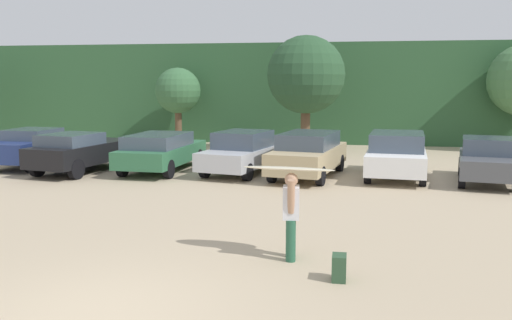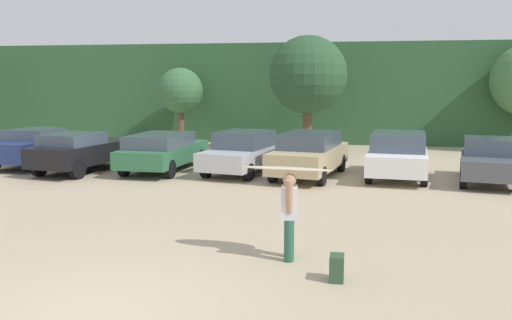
# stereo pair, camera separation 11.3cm
# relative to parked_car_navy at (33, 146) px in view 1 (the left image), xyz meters

# --- Properties ---
(ground_plane) EXTENTS (120.00, 120.00, 0.00)m
(ground_plane) POSITION_rel_parked_car_navy_xyz_m (8.88, -12.83, -0.80)
(ground_plane) COLOR tan
(hillside_ridge) EXTENTS (108.00, 12.00, 5.41)m
(hillside_ridge) POSITION_rel_parked_car_navy_xyz_m (8.88, 15.82, 1.90)
(hillside_ridge) COLOR #2D5633
(hillside_ridge) RESTS_ON ground_plane
(tree_center_right) EXTENTS (2.39, 2.39, 4.08)m
(tree_center_right) POSITION_rel_parked_car_navy_xyz_m (3.39, 8.26, 2.04)
(tree_center_right) COLOR brown
(tree_center_right) RESTS_ON ground_plane
(tree_far_right) EXTENTS (3.68, 3.68, 5.51)m
(tree_far_right) POSITION_rel_parked_car_navy_xyz_m (10.27, 6.46, 2.85)
(tree_far_right) COLOR brown
(tree_far_right) RESTS_ON ground_plane
(parked_car_navy) EXTENTS (2.01, 4.29, 1.50)m
(parked_car_navy) POSITION_rel_parked_car_navy_xyz_m (0.00, 0.00, 0.00)
(parked_car_navy) COLOR navy
(parked_car_navy) RESTS_ON ground_plane
(parked_car_black) EXTENTS (2.53, 4.68, 1.49)m
(parked_car_black) POSITION_rel_parked_car_navy_xyz_m (2.53, -0.99, -0.01)
(parked_car_black) COLOR black
(parked_car_black) RESTS_ON ground_plane
(parked_car_forest_green) EXTENTS (2.19, 4.82, 1.43)m
(parked_car_forest_green) POSITION_rel_parked_car_navy_xyz_m (5.43, -0.26, -0.02)
(parked_car_forest_green) COLOR #2D6642
(parked_car_forest_green) RESTS_ON ground_plane
(parked_car_silver) EXTENTS (2.69, 4.61, 1.54)m
(parked_car_silver) POSITION_rel_parked_car_navy_xyz_m (8.53, -0.15, -0.02)
(parked_car_silver) COLOR silver
(parked_car_silver) RESTS_ON ground_plane
(parked_car_tan) EXTENTS (2.63, 4.94, 1.57)m
(parked_car_tan) POSITION_rel_parked_car_navy_xyz_m (10.97, -0.51, 0.03)
(parked_car_tan) COLOR tan
(parked_car_tan) RESTS_ON ground_plane
(parked_car_white) EXTENTS (2.35, 4.61, 1.58)m
(parked_car_white) POSITION_rel_parked_car_navy_xyz_m (14.04, -0.17, 0.03)
(parked_car_white) COLOR white
(parked_car_white) RESTS_ON ground_plane
(parked_car_dark_gray) EXTENTS (2.43, 4.24, 1.50)m
(parked_car_dark_gray) POSITION_rel_parked_car_navy_xyz_m (16.96, -0.68, -0.04)
(parked_car_dark_gray) COLOR #4C4F54
(parked_car_dark_gray) RESTS_ON ground_plane
(person_adult) EXTENTS (0.34, 0.74, 1.66)m
(person_adult) POSITION_rel_parked_car_navy_xyz_m (11.39, -9.88, 0.13)
(person_adult) COLOR #26593F
(person_adult) RESTS_ON ground_plane
(surfboard_cream) EXTENTS (1.82, 0.68, 0.12)m
(surfboard_cream) POSITION_rel_parked_car_navy_xyz_m (11.32, -9.73, 0.92)
(surfboard_cream) COLOR beige
(backpack_dropped) EXTENTS (0.24, 0.34, 0.45)m
(backpack_dropped) POSITION_rel_parked_car_navy_xyz_m (12.33, -10.90, -0.58)
(backpack_dropped) COLOR #2D4C33
(backpack_dropped) RESTS_ON ground_plane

